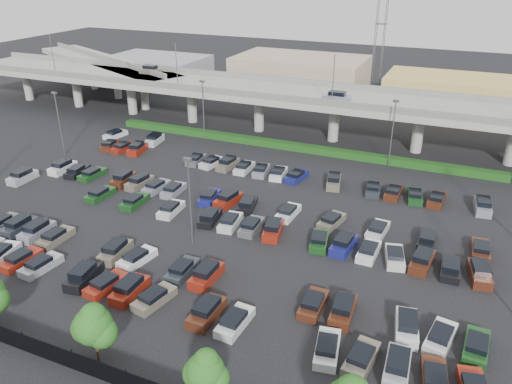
{
  "coord_description": "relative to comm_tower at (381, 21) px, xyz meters",
  "views": [
    {
      "loc": [
        25.48,
        -49.16,
        29.0
      ],
      "look_at": [
        2.77,
        3.42,
        2.0
      ],
      "focal_mm": 35.0,
      "sensor_mm": 36.0,
      "label": 1
    }
  ],
  "objects": [
    {
      "name": "parked_cars",
      "position": [
        -4.43,
        -77.61,
        -15.0
      ],
      "size": [
        63.11,
        41.66,
        1.67
      ],
      "color": "navy",
      "rests_on": "ground"
    },
    {
      "name": "comm_tower",
      "position": [
        0.0,
        0.0,
        0.0
      ],
      "size": [
        2.4,
        2.4,
        30.0
      ],
      "color": "#54555A",
      "rests_on": "ground"
    },
    {
      "name": "overpass",
      "position": [
        -4.25,
        -42.01,
        -8.64
      ],
      "size": [
        150.0,
        13.0,
        15.8
      ],
      "color": "gray",
      "rests_on": "ground"
    },
    {
      "name": "fence",
      "position": [
        -4.05,
        -102.0,
        -14.71
      ],
      "size": [
        70.0,
        0.1,
        2.0
      ],
      "color": "black",
      "rests_on": "ground"
    },
    {
      "name": "ground",
      "position": [
        -4.0,
        -74.0,
        -15.61
      ],
      "size": [
        280.0,
        280.0,
        0.0
      ],
      "primitive_type": "plane",
      "color": "black"
    },
    {
      "name": "light_poles",
      "position": [
        -8.12,
        -72.0,
        -9.37
      ],
      "size": [
        66.9,
        48.38,
        10.3
      ],
      "color": "#54555A",
      "rests_on": "ground"
    },
    {
      "name": "distant_buildings",
      "position": [
        8.38,
        -12.19,
        -11.87
      ],
      "size": [
        138.0,
        24.0,
        9.0
      ],
      "color": "gray",
      "rests_on": "ground"
    },
    {
      "name": "on_ramp",
      "position": [
        -56.1,
        -30.95,
        -8.76
      ],
      "size": [
        50.93,
        30.13,
        8.8
      ],
      "color": "gray",
      "rests_on": "ground"
    },
    {
      "name": "tree_row",
      "position": [
        -3.3,
        -100.53,
        -12.09
      ],
      "size": [
        65.07,
        3.66,
        5.94
      ],
      "color": "#332316",
      "rests_on": "ground"
    },
    {
      "name": "hedge",
      "position": [
        -4.0,
        -49.0,
        -15.06
      ],
      "size": [
        66.0,
        1.6,
        1.1
      ],
      "primitive_type": "cube",
      "color": "#194012",
      "rests_on": "ground"
    }
  ]
}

